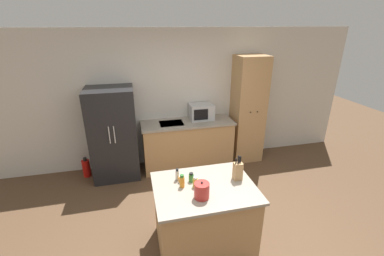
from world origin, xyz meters
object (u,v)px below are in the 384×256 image
refrigerator (114,134)px  spice_bottle_amber_oil (181,179)px  knife_block (238,171)px  fire_extinguisher (86,168)px  spice_bottle_pale_salt (195,182)px  kettle (202,190)px  microwave (201,112)px  spice_bottle_green_herb (177,175)px  spice_bottle_tall_dark (191,177)px  pantry_cabinet (248,110)px  spice_bottle_short_red (182,181)px

refrigerator → spice_bottle_amber_oil: 2.02m
knife_block → fire_extinguisher: 3.03m
spice_bottle_pale_salt → kettle: kettle is taller
refrigerator → microwave: (1.65, 0.14, 0.25)m
refrigerator → microwave: size_ratio=3.68×
kettle → fire_extinguisher: 2.87m
knife_block → fire_extinguisher: size_ratio=0.86×
spice_bottle_green_herb → kettle: (0.20, -0.40, 0.02)m
refrigerator → spice_bottle_tall_dark: size_ratio=14.41×
refrigerator → fire_extinguisher: size_ratio=4.34×
fire_extinguisher → microwave: bearing=1.7°
knife_block → spice_bottle_pale_salt: 0.54m
spice_bottle_amber_oil → kettle: 0.38m
pantry_cabinet → knife_block: size_ratio=6.42×
knife_block → spice_bottle_tall_dark: size_ratio=2.86×
spice_bottle_amber_oil → kettle: size_ratio=0.41×
microwave → knife_block: 2.07m
knife_block → refrigerator: bearing=128.7°
spice_bottle_short_red → kettle: bearing=-55.1°
spice_bottle_tall_dark → fire_extinguisher: spice_bottle_tall_dark is taller
spice_bottle_pale_salt → spice_bottle_tall_dark: bearing=100.2°
microwave → spice_bottle_green_herb: size_ratio=2.96×
microwave → knife_block: size_ratio=1.37×
pantry_cabinet → microwave: bearing=176.2°
pantry_cabinet → spice_bottle_tall_dark: (-1.61, -1.92, -0.11)m
spice_bottle_short_red → pantry_cabinet: bearing=49.0°
kettle → pantry_cabinet: bearing=55.0°
microwave → spice_bottle_short_red: 2.22m
knife_block → kettle: size_ratio=1.61×
pantry_cabinet → spice_bottle_amber_oil: bearing=-132.3°
spice_bottle_amber_oil → spice_bottle_green_herb: bearing=119.0°
refrigerator → spice_bottle_pale_salt: (1.01, -1.96, 0.12)m
spice_bottle_tall_dark → spice_bottle_short_red: spice_bottle_short_red is taller
pantry_cabinet → microwave: pantry_cabinet is taller
knife_block → spice_bottle_green_herb: bearing=167.8°
microwave → spice_bottle_pale_salt: size_ratio=3.49×
spice_bottle_green_herb → pantry_cabinet: bearing=46.3°
knife_block → microwave: bearing=86.9°
refrigerator → spice_bottle_green_herb: size_ratio=10.88×
pantry_cabinet → spice_bottle_short_red: (-1.74, -2.00, -0.09)m
refrigerator → spice_bottle_short_red: (0.86, -1.92, 0.14)m
microwave → spice_bottle_short_red: (-0.80, -2.07, -0.11)m
spice_bottle_short_red → kettle: 0.30m
knife_block → spice_bottle_tall_dark: (-0.56, 0.08, -0.06)m
spice_bottle_amber_oil → spice_bottle_green_herb: (-0.03, 0.06, 0.03)m
spice_bottle_short_red → kettle: size_ratio=0.78×
spice_bottle_tall_dark → microwave: bearing=71.4°
spice_bottle_amber_oil → fire_extinguisher: (-1.42, 1.90, -0.76)m
refrigerator → knife_block: refrigerator is taller
spice_bottle_tall_dark → spice_bottle_amber_oil: size_ratio=1.39×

